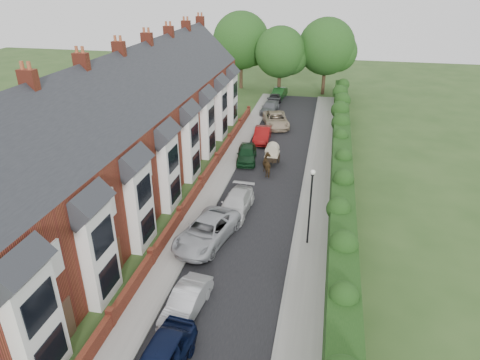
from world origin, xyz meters
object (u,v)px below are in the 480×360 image
Objects in this scene: car_red at (262,135)px; car_beige at (276,120)px; car_grey at (270,107)px; horse_cart at (272,152)px; horse at (268,165)px; car_white at (236,204)px; car_silver_b at (207,231)px; lamppost at (311,198)px; car_green at (247,154)px; car_black at (274,100)px; car_silver_a at (186,302)px.

car_beige is at bearing 78.79° from car_red.
horse_cart is at bearing -78.37° from car_grey.
car_beige is (0.72, 5.01, 0.04)m from car_red.
car_white is at bearing 55.59° from horse.
car_silver_b is 23.59m from car_beige.
lamppost reaches higher than car_beige.
car_silver_b is 13.23m from car_green.
lamppost reaches higher than car_silver_b.
car_black is at bearing 84.62° from car_beige.
car_white is at bearing 150.27° from lamppost.
car_silver_a is 10.30m from car_white.
car_red reaches higher than car_silver_a.
car_white is 24.51m from car_grey.
horse is (2.33, -2.37, 0.12)m from car_green.
lamppost is at bearing -74.99° from car_red.
horse_cart is at bearing -99.09° from car_beige.
car_grey is at bearing 91.01° from car_beige.
horse_cart reaches higher than car_green.
car_green is 0.78× the size of car_beige.
car_grey is (-0.87, 34.78, 0.02)m from car_silver_a.
car_silver_a is 6.30m from car_silver_b.
car_black is at bearing 89.83° from car_red.
lamppost reaches higher than car_grey.
car_silver_b is 11.10m from horse.
car_green is 2.12× the size of horse.
lamppost is 1.12× the size of car_grey.
car_silver_b is 2.06× the size of horse_cart.
horse is at bearing -100.05° from car_beige.
car_beige is at bearing -79.63° from car_black.
car_silver_b reaches higher than car_silver_a.
horse is (2.45, -21.17, 0.16)m from car_black.
car_silver_b is 1.18× the size of car_white.
car_silver_b reaches higher than car_green.
horse_cart reaches higher than car_white.
car_silver_a is 19.36m from horse_cart.
car_red is at bearing -86.11° from car_black.
car_white is 1.12× the size of car_green.
car_red is at bearing 100.70° from car_silver_b.
lamppost is 31.76m from car_black.
lamppost is at bearing -74.23° from car_grey.
car_black is (-0.68, 13.49, -0.03)m from car_red.
car_white is 1.74× the size of horse_cart.
car_green reaches higher than car_grey.
car_green is at bearing -69.14° from horse.
horse_cart is at bearing -113.65° from horse.
horse_cart is at bearing -12.89° from car_green.
car_white is (0.28, 10.29, 0.04)m from car_silver_a.
car_silver_a is at bearing -95.67° from car_green.
car_silver_b is at bearing -88.76° from car_black.
horse_cart is (1.30, 9.00, 0.44)m from car_white.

